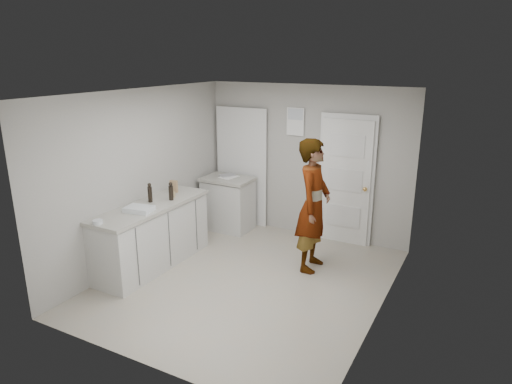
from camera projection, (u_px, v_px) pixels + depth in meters
The scene contains 12 objects.
ground at pixel (248, 281), 6.18m from camera, with size 4.00×4.00×0.00m, color #A79E8C.
room_shell at pixel (295, 174), 7.61m from camera, with size 4.00×4.00×4.00m.
main_counter at pixel (153, 237), 6.54m from camera, with size 0.64×1.96×0.93m.
side_counter at pixel (228, 205), 7.93m from camera, with size 0.84×0.61×0.93m.
person at pixel (313, 205), 6.31m from camera, with size 0.69×0.45×1.88m, color silver.
cake_mix_box at pixel (174, 186), 6.94m from camera, with size 0.11×0.05×0.19m, color #98764C.
spice_jar at pixel (174, 195), 6.71m from camera, with size 0.05×0.05×0.08m, color tan.
oil_cruet_a at pixel (171, 192), 6.56m from camera, with size 0.07×0.07×0.27m.
oil_cruet_b at pixel (150, 193), 6.47m from camera, with size 0.06×0.06×0.28m.
baking_dish at pixel (139, 209), 6.11m from camera, with size 0.40×0.31×0.06m.
egg_bowl at pixel (98, 222), 5.66m from camera, with size 0.12×0.12×0.05m.
papers at pixel (229, 177), 7.83m from camera, with size 0.24×0.30×0.01m, color white.
Camera 1 is at (2.72, -4.86, 2.94)m, focal length 32.00 mm.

